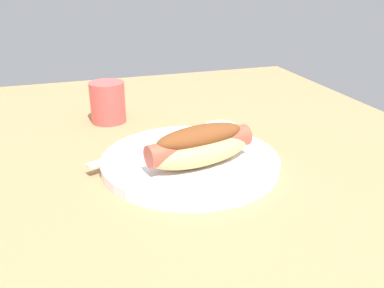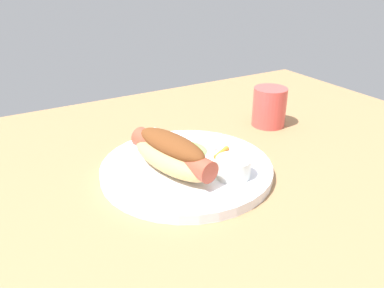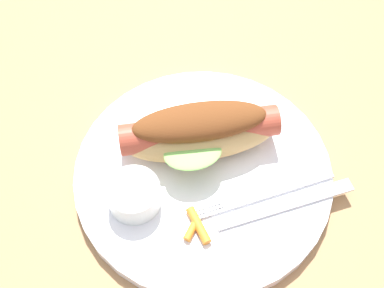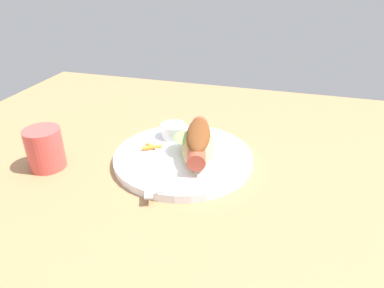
{
  "view_description": "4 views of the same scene",
  "coord_description": "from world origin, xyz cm",
  "px_view_note": "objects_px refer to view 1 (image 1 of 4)",
  "views": [
    {
      "loc": [
        57.76,
        -21.26,
        29.18
      ],
      "look_at": [
        -0.13,
        -2.39,
        3.66
      ],
      "focal_mm": 40.12,
      "sensor_mm": 36.0,
      "label": 1
    },
    {
      "loc": [
        26.45,
        44.76,
        31.19
      ],
      "look_at": [
        -0.1,
        -1.12,
        5.86
      ],
      "focal_mm": 35.82,
      "sensor_mm": 36.0,
      "label": 2
    },
    {
      "loc": [
        -26.3,
        -3.08,
        46.82
      ],
      "look_at": [
        1.03,
        -1.47,
        4.84
      ],
      "focal_mm": 45.62,
      "sensor_mm": 36.0,
      "label": 3
    },
    {
      "loc": [
        18.15,
        -59.96,
        36.3
      ],
      "look_at": [
        1.99,
        -3.26,
        4.5
      ],
      "focal_mm": 32.46,
      "sensor_mm": 36.0,
      "label": 4
    }
  ],
  "objects_px": {
    "knife": "(131,153)",
    "carrot_garnish": "(180,138)",
    "fork": "(144,155)",
    "drinking_cup": "(108,102)",
    "hot_dog": "(200,146)",
    "sauce_ramekin": "(221,134)",
    "plate": "(191,162)"
  },
  "relations": [
    {
      "from": "knife",
      "to": "fork",
      "type": "bearing_deg",
      "value": -54.09
    },
    {
      "from": "fork",
      "to": "knife",
      "type": "height_order",
      "value": "same"
    },
    {
      "from": "sauce_ramekin",
      "to": "fork",
      "type": "bearing_deg",
      "value": -82.64
    },
    {
      "from": "knife",
      "to": "carrot_garnish",
      "type": "height_order",
      "value": "carrot_garnish"
    },
    {
      "from": "knife",
      "to": "carrot_garnish",
      "type": "bearing_deg",
      "value": -1.95
    },
    {
      "from": "sauce_ramekin",
      "to": "carrot_garnish",
      "type": "distance_m",
      "value": 0.07
    },
    {
      "from": "fork",
      "to": "plate",
      "type": "bearing_deg",
      "value": -45.32
    },
    {
      "from": "carrot_garnish",
      "to": "knife",
      "type": "bearing_deg",
      "value": -70.72
    },
    {
      "from": "hot_dog",
      "to": "drinking_cup",
      "type": "bearing_deg",
      "value": 96.89
    },
    {
      "from": "hot_dog",
      "to": "knife",
      "type": "relative_size",
      "value": 1.17
    },
    {
      "from": "hot_dog",
      "to": "knife",
      "type": "bearing_deg",
      "value": 131.6
    },
    {
      "from": "knife",
      "to": "drinking_cup",
      "type": "height_order",
      "value": "drinking_cup"
    },
    {
      "from": "hot_dog",
      "to": "carrot_garnish",
      "type": "xyz_separation_m",
      "value": [
        -0.1,
        -0.0,
        -0.03
      ]
    },
    {
      "from": "plate",
      "to": "sauce_ramekin",
      "type": "distance_m",
      "value": 0.09
    },
    {
      "from": "knife",
      "to": "hot_dog",
      "type": "bearing_deg",
      "value": -57.1
    },
    {
      "from": "plate",
      "to": "fork",
      "type": "xyz_separation_m",
      "value": [
        -0.03,
        -0.07,
        0.01
      ]
    },
    {
      "from": "plate",
      "to": "drinking_cup",
      "type": "relative_size",
      "value": 3.44
    },
    {
      "from": "carrot_garnish",
      "to": "plate",
      "type": "bearing_deg",
      "value": -2.74
    },
    {
      "from": "sauce_ramekin",
      "to": "fork",
      "type": "distance_m",
      "value": 0.14
    },
    {
      "from": "knife",
      "to": "carrot_garnish",
      "type": "distance_m",
      "value": 0.09
    },
    {
      "from": "carrot_garnish",
      "to": "drinking_cup",
      "type": "xyz_separation_m",
      "value": [
        -0.18,
        -0.1,
        0.02
      ]
    },
    {
      "from": "fork",
      "to": "carrot_garnish",
      "type": "distance_m",
      "value": 0.08
    },
    {
      "from": "fork",
      "to": "hot_dog",
      "type": "bearing_deg",
      "value": -58.64
    },
    {
      "from": "sauce_ramekin",
      "to": "knife",
      "type": "relative_size",
      "value": 0.36
    },
    {
      "from": "hot_dog",
      "to": "sauce_ramekin",
      "type": "xyz_separation_m",
      "value": [
        -0.07,
        0.06,
        -0.01
      ]
    },
    {
      "from": "plate",
      "to": "sauce_ramekin",
      "type": "height_order",
      "value": "sauce_ramekin"
    },
    {
      "from": "fork",
      "to": "knife",
      "type": "relative_size",
      "value": 1.0
    },
    {
      "from": "knife",
      "to": "sauce_ramekin",
      "type": "bearing_deg",
      "value": -19.18
    },
    {
      "from": "knife",
      "to": "carrot_garnish",
      "type": "relative_size",
      "value": 3.77
    },
    {
      "from": "fork",
      "to": "carrot_garnish",
      "type": "bearing_deg",
      "value": 9.34
    },
    {
      "from": "plate",
      "to": "knife",
      "type": "distance_m",
      "value": 0.1
    },
    {
      "from": "fork",
      "to": "drinking_cup",
      "type": "bearing_deg",
      "value": 74.24
    }
  ]
}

